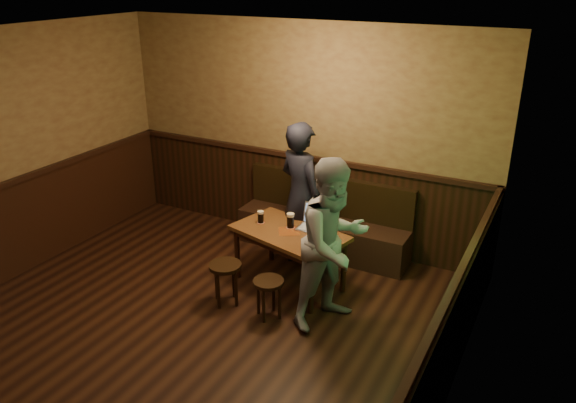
% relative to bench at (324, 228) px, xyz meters
% --- Properties ---
extents(room, '(5.04, 6.04, 2.84)m').
position_rel_bench_xyz_m(room, '(-0.46, -2.53, 0.89)').
color(room, black).
rests_on(room, ground).
extents(bench, '(2.20, 0.50, 0.95)m').
position_rel_bench_xyz_m(bench, '(0.00, 0.00, 0.00)').
color(bench, black).
rests_on(bench, ground).
extents(pub_table, '(1.38, 1.00, 0.67)m').
position_rel_bench_xyz_m(pub_table, '(-0.00, -0.95, 0.27)').
color(pub_table, '#612B1B').
rests_on(pub_table, ground).
extents(stool_left, '(0.37, 0.37, 0.47)m').
position_rel_bench_xyz_m(stool_left, '(-0.42, -1.60, 0.06)').
color(stool_left, black).
rests_on(stool_left, ground).
extents(stool_right, '(0.34, 0.34, 0.43)m').
position_rel_bench_xyz_m(stool_right, '(0.11, -1.62, 0.03)').
color(stool_right, black).
rests_on(stool_right, ground).
extents(pint_left, '(0.09, 0.09, 0.15)m').
position_rel_bench_xyz_m(pint_left, '(-0.39, -0.90, 0.43)').
color(pint_left, '#A22913').
rests_on(pint_left, pub_table).
extents(pint_mid, '(0.11, 0.11, 0.17)m').
position_rel_bench_xyz_m(pint_mid, '(-0.03, -0.86, 0.44)').
color(pint_mid, '#A22913').
rests_on(pint_mid, pub_table).
extents(pint_right, '(0.11, 0.11, 0.17)m').
position_rel_bench_xyz_m(pint_right, '(0.41, -1.15, 0.44)').
color(pint_right, '#A22913').
rests_on(pint_right, pub_table).
extents(laptop, '(0.36, 0.29, 0.26)m').
position_rel_bench_xyz_m(laptop, '(0.22, -0.73, 0.42)').
color(laptop, silver).
rests_on(laptop, pub_table).
extents(menu, '(0.26, 0.26, 0.00)m').
position_rel_bench_xyz_m(menu, '(0.47, -1.25, 0.36)').
color(menu, silver).
rests_on(menu, pub_table).
extents(person_suit, '(0.77, 0.65, 1.78)m').
position_rel_bench_xyz_m(person_suit, '(-0.10, -0.47, 0.58)').
color(person_suit, black).
rests_on(person_suit, ground).
extents(person_grey, '(0.96, 1.05, 1.74)m').
position_rel_bench_xyz_m(person_grey, '(0.71, -1.36, 0.56)').
color(person_grey, gray).
rests_on(person_grey, ground).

